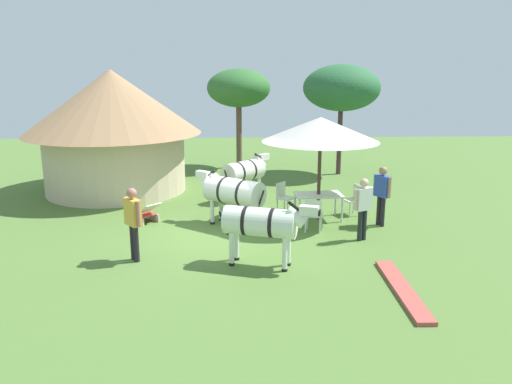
{
  "coord_description": "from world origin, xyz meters",
  "views": [
    {
      "loc": [
        0.5,
        -12.79,
        4.31
      ],
      "look_at": [
        0.97,
        0.39,
        1.0
      ],
      "focal_mm": 35.72,
      "sensor_mm": 36.0,
      "label": 1
    }
  ],
  "objects_px": {
    "patio_chair_near_lawn": "(355,198)",
    "guest_beside_umbrella": "(363,203)",
    "striped_lounge_chair": "(146,214)",
    "shade_umbrella": "(321,129)",
    "standing_watcher": "(133,218)",
    "zebra_by_umbrella": "(245,171)",
    "patio_dining_table": "(318,197)",
    "patio_chair_west_end": "(284,195)",
    "thatched_hut": "(113,125)",
    "patio_chair_near_hut": "(313,213)",
    "acacia_tree_behind_hut": "(342,88)",
    "zebra_nearest_camera": "(263,223)",
    "zebra_toward_hut": "(233,192)",
    "acacia_tree_left_background": "(239,89)",
    "guest_behind_table": "(382,191)"
  },
  "relations": [
    {
      "from": "striped_lounge_chair",
      "to": "zebra_by_umbrella",
      "type": "relative_size",
      "value": 0.57
    },
    {
      "from": "thatched_hut",
      "to": "striped_lounge_chair",
      "type": "height_order",
      "value": "thatched_hut"
    },
    {
      "from": "striped_lounge_chair",
      "to": "guest_beside_umbrella",
      "type": "bearing_deg",
      "value": -62.47
    },
    {
      "from": "patio_chair_near_hut",
      "to": "patio_chair_west_end",
      "type": "bearing_deg",
      "value": 122.81
    },
    {
      "from": "guest_beside_umbrella",
      "to": "zebra_nearest_camera",
      "type": "xyz_separation_m",
      "value": [
        -2.58,
        -1.59,
        0.03
      ]
    },
    {
      "from": "patio_chair_near_hut",
      "to": "zebra_toward_hut",
      "type": "xyz_separation_m",
      "value": [
        -2.12,
        0.63,
        0.44
      ]
    },
    {
      "from": "striped_lounge_chair",
      "to": "shade_umbrella",
      "type": "bearing_deg",
      "value": -44.25
    },
    {
      "from": "patio_chair_near_lawn",
      "to": "zebra_by_umbrella",
      "type": "distance_m",
      "value": 3.74
    },
    {
      "from": "zebra_nearest_camera",
      "to": "patio_dining_table",
      "type": "bearing_deg",
      "value": 170.81
    },
    {
      "from": "standing_watcher",
      "to": "zebra_by_umbrella",
      "type": "relative_size",
      "value": 1.02
    },
    {
      "from": "patio_dining_table",
      "to": "patio_chair_near_lawn",
      "type": "relative_size",
      "value": 1.54
    },
    {
      "from": "standing_watcher",
      "to": "striped_lounge_chair",
      "type": "bearing_deg",
      "value": 146.34
    },
    {
      "from": "standing_watcher",
      "to": "acacia_tree_left_background",
      "type": "relative_size",
      "value": 0.41
    },
    {
      "from": "patio_chair_near_hut",
      "to": "striped_lounge_chair",
      "type": "xyz_separation_m",
      "value": [
        -4.56,
        1.0,
        -0.27
      ]
    },
    {
      "from": "patio_chair_near_lawn",
      "to": "guest_beside_umbrella",
      "type": "distance_m",
      "value": 2.29
    },
    {
      "from": "guest_behind_table",
      "to": "zebra_nearest_camera",
      "type": "height_order",
      "value": "guest_behind_table"
    },
    {
      "from": "thatched_hut",
      "to": "shade_umbrella",
      "type": "xyz_separation_m",
      "value": [
        6.53,
        -3.68,
        0.26
      ]
    },
    {
      "from": "patio_chair_west_end",
      "to": "patio_chair_near_lawn",
      "type": "xyz_separation_m",
      "value": [
        2.06,
        -0.36,
        0.0
      ]
    },
    {
      "from": "shade_umbrella",
      "to": "zebra_toward_hut",
      "type": "height_order",
      "value": "shade_umbrella"
    },
    {
      "from": "shade_umbrella",
      "to": "guest_beside_umbrella",
      "type": "distance_m",
      "value": 2.58
    },
    {
      "from": "thatched_hut",
      "to": "shade_umbrella",
      "type": "distance_m",
      "value": 7.5
    },
    {
      "from": "patio_chair_near_lawn",
      "to": "patio_dining_table",
      "type": "bearing_deg",
      "value": 90.0
    },
    {
      "from": "standing_watcher",
      "to": "patio_chair_near_lawn",
      "type": "bearing_deg",
      "value": 81.97
    },
    {
      "from": "patio_chair_west_end",
      "to": "zebra_by_umbrella",
      "type": "xyz_separation_m",
      "value": [
        -1.13,
        1.54,
        0.42
      ]
    },
    {
      "from": "patio_chair_west_end",
      "to": "zebra_by_umbrella",
      "type": "relative_size",
      "value": 0.54
    },
    {
      "from": "striped_lounge_chair",
      "to": "thatched_hut",
      "type": "bearing_deg",
      "value": 67.17
    },
    {
      "from": "patio_chair_near_hut",
      "to": "zebra_toward_hut",
      "type": "relative_size",
      "value": 0.46
    },
    {
      "from": "acacia_tree_left_background",
      "to": "guest_behind_table",
      "type": "bearing_deg",
      "value": -65.37
    },
    {
      "from": "standing_watcher",
      "to": "acacia_tree_behind_hut",
      "type": "height_order",
      "value": "acacia_tree_behind_hut"
    },
    {
      "from": "shade_umbrella",
      "to": "acacia_tree_left_background",
      "type": "relative_size",
      "value": 0.78
    },
    {
      "from": "guest_beside_umbrella",
      "to": "acacia_tree_behind_hut",
      "type": "height_order",
      "value": "acacia_tree_behind_hut"
    },
    {
      "from": "guest_behind_table",
      "to": "striped_lounge_chair",
      "type": "relative_size",
      "value": 1.75
    },
    {
      "from": "patio_dining_table",
      "to": "patio_chair_near_lawn",
      "type": "distance_m",
      "value": 1.21
    },
    {
      "from": "thatched_hut",
      "to": "patio_dining_table",
      "type": "relative_size",
      "value": 4.32
    },
    {
      "from": "shade_umbrella",
      "to": "acacia_tree_behind_hut",
      "type": "relative_size",
      "value": 0.75
    },
    {
      "from": "patio_chair_west_end",
      "to": "acacia_tree_behind_hut",
      "type": "bearing_deg",
      "value": -167.22
    },
    {
      "from": "guest_beside_umbrella",
      "to": "zebra_nearest_camera",
      "type": "relative_size",
      "value": 0.73
    },
    {
      "from": "patio_chair_near_lawn",
      "to": "guest_beside_umbrella",
      "type": "relative_size",
      "value": 0.56
    },
    {
      "from": "patio_dining_table",
      "to": "zebra_nearest_camera",
      "type": "bearing_deg",
      "value": -117.25
    },
    {
      "from": "thatched_hut",
      "to": "guest_behind_table",
      "type": "relative_size",
      "value": 3.61
    },
    {
      "from": "guest_beside_umbrella",
      "to": "zebra_by_umbrella",
      "type": "bearing_deg",
      "value": -82.88
    },
    {
      "from": "patio_chair_near_lawn",
      "to": "standing_watcher",
      "type": "xyz_separation_m",
      "value": [
        -5.75,
        -3.42,
        0.5
      ]
    },
    {
      "from": "guest_behind_table",
      "to": "zebra_toward_hut",
      "type": "distance_m",
      "value": 4.05
    },
    {
      "from": "standing_watcher",
      "to": "striped_lounge_chair",
      "type": "relative_size",
      "value": 1.79
    },
    {
      "from": "shade_umbrella",
      "to": "guest_behind_table",
      "type": "relative_size",
      "value": 1.96
    },
    {
      "from": "patio_dining_table",
      "to": "patio_chair_west_end",
      "type": "relative_size",
      "value": 1.54
    },
    {
      "from": "patio_chair_near_lawn",
      "to": "patio_chair_near_hut",
      "type": "bearing_deg",
      "value": 117.78
    },
    {
      "from": "patio_chair_near_lawn",
      "to": "zebra_nearest_camera",
      "type": "bearing_deg",
      "value": 123.45
    },
    {
      "from": "patio_chair_west_end",
      "to": "standing_watcher",
      "type": "xyz_separation_m",
      "value": [
        -3.69,
        -3.78,
        0.5
      ]
    },
    {
      "from": "patio_chair_near_lawn",
      "to": "thatched_hut",
      "type": "bearing_deg",
      "value": 47.4
    }
  ]
}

